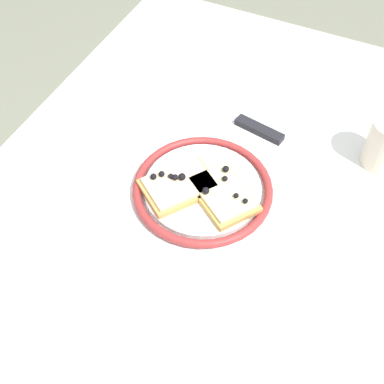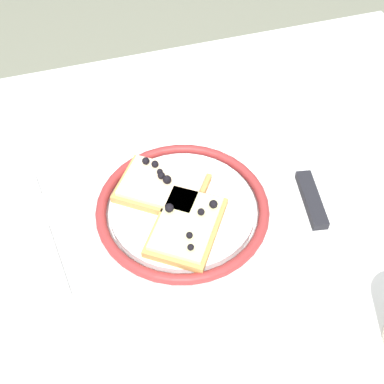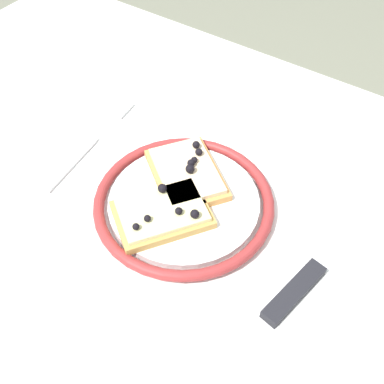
{
  "view_description": "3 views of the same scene",
  "coord_description": "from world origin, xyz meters",
  "px_view_note": "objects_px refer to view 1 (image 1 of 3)",
  "views": [
    {
      "loc": [
        -0.43,
        -0.18,
        1.37
      ],
      "look_at": [
        0.02,
        0.03,
        0.74
      ],
      "focal_mm": 48.86,
      "sensor_mm": 36.0,
      "label": 1
    },
    {
      "loc": [
        -0.07,
        -0.34,
        1.23
      ],
      "look_at": [
        0.05,
        0.04,
        0.74
      ],
      "focal_mm": 46.23,
      "sensor_mm": 36.0,
      "label": 2
    },
    {
      "loc": [
        0.24,
        -0.26,
        1.17
      ],
      "look_at": [
        0.04,
        0.03,
        0.75
      ],
      "focal_mm": 43.24,
      "sensor_mm": 36.0,
      "label": 3
    }
  ],
  "objects_px": {
    "knife": "(243,122)",
    "dining_table": "(206,245)",
    "pizza_slice_near": "(179,185)",
    "fork": "(139,274)",
    "pizza_slice_far": "(223,194)",
    "plate": "(203,189)"
  },
  "relations": [
    {
      "from": "knife",
      "to": "dining_table",
      "type": "bearing_deg",
      "value": -173.36
    },
    {
      "from": "pizza_slice_near",
      "to": "fork",
      "type": "xyz_separation_m",
      "value": [
        -0.15,
        -0.01,
        -0.02
      ]
    },
    {
      "from": "pizza_slice_near",
      "to": "pizza_slice_far",
      "type": "height_order",
      "value": "same"
    },
    {
      "from": "dining_table",
      "to": "pizza_slice_near",
      "type": "bearing_deg",
      "value": 73.43
    },
    {
      "from": "pizza_slice_near",
      "to": "knife",
      "type": "relative_size",
      "value": 0.56
    },
    {
      "from": "knife",
      "to": "pizza_slice_near",
      "type": "bearing_deg",
      "value": 170.19
    },
    {
      "from": "pizza_slice_near",
      "to": "pizza_slice_far",
      "type": "relative_size",
      "value": 1.03
    },
    {
      "from": "knife",
      "to": "pizza_slice_far",
      "type": "bearing_deg",
      "value": -168.57
    },
    {
      "from": "plate",
      "to": "pizza_slice_far",
      "type": "height_order",
      "value": "pizza_slice_far"
    },
    {
      "from": "plate",
      "to": "pizza_slice_far",
      "type": "xyz_separation_m",
      "value": [
        -0.01,
        -0.04,
        0.01
      ]
    },
    {
      "from": "pizza_slice_near",
      "to": "pizza_slice_far",
      "type": "xyz_separation_m",
      "value": [
        0.01,
        -0.07,
        -0.0
      ]
    },
    {
      "from": "knife",
      "to": "fork",
      "type": "distance_m",
      "value": 0.34
    },
    {
      "from": "dining_table",
      "to": "knife",
      "type": "xyz_separation_m",
      "value": [
        0.21,
        0.02,
        0.09
      ]
    },
    {
      "from": "dining_table",
      "to": "fork",
      "type": "height_order",
      "value": "fork"
    },
    {
      "from": "plate",
      "to": "pizza_slice_near",
      "type": "relative_size",
      "value": 1.63
    },
    {
      "from": "pizza_slice_near",
      "to": "dining_table",
      "type": "bearing_deg",
      "value": -106.57
    },
    {
      "from": "fork",
      "to": "knife",
      "type": "bearing_deg",
      "value": -3.33
    },
    {
      "from": "pizza_slice_near",
      "to": "plate",
      "type": "bearing_deg",
      "value": -60.87
    },
    {
      "from": "dining_table",
      "to": "fork",
      "type": "xyz_separation_m",
      "value": [
        -0.14,
        0.04,
        0.09
      ]
    },
    {
      "from": "fork",
      "to": "pizza_slice_far",
      "type": "bearing_deg",
      "value": -18.42
    },
    {
      "from": "pizza_slice_near",
      "to": "knife",
      "type": "bearing_deg",
      "value": -9.81
    },
    {
      "from": "pizza_slice_near",
      "to": "pizza_slice_far",
      "type": "distance_m",
      "value": 0.07
    }
  ]
}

